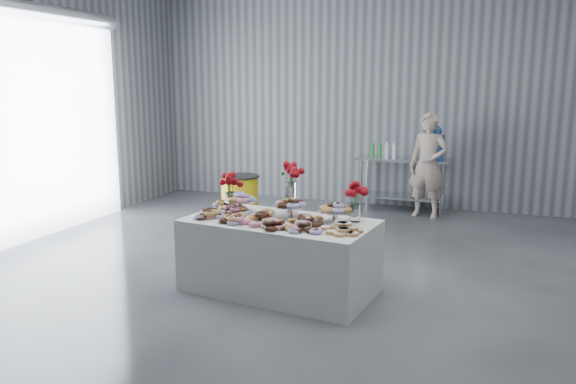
% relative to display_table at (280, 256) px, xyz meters
% --- Properties ---
extents(ground, '(9.00, 9.00, 0.00)m').
position_rel_display_table_xyz_m(ground, '(0.06, 0.07, -0.38)').
color(ground, '#35373C').
rests_on(ground, ground).
extents(room_walls, '(8.04, 9.04, 4.02)m').
position_rel_display_table_xyz_m(room_walls, '(-0.21, 0.14, 2.26)').
color(room_walls, gray).
rests_on(room_walls, ground).
extents(display_table, '(2.01, 1.23, 0.75)m').
position_rel_display_table_xyz_m(display_table, '(0.00, 0.00, 0.00)').
color(display_table, silver).
rests_on(display_table, ground).
extents(prep_table, '(1.50, 0.60, 0.90)m').
position_rel_display_table_xyz_m(prep_table, '(0.62, 4.17, 0.24)').
color(prep_table, silver).
rests_on(prep_table, ground).
extents(donut_mounds, '(1.89, 1.02, 0.09)m').
position_rel_display_table_xyz_m(donut_mounds, '(0.00, -0.05, 0.42)').
color(donut_mounds, '#BB9344').
rests_on(donut_mounds, display_table).
extents(cake_stand_left, '(0.36, 0.36, 0.17)m').
position_rel_display_table_xyz_m(cake_stand_left, '(-0.53, 0.22, 0.52)').
color(cake_stand_left, silver).
rests_on(cake_stand_left, display_table).
extents(cake_stand_mid, '(0.36, 0.36, 0.17)m').
position_rel_display_table_xyz_m(cake_stand_mid, '(0.07, 0.14, 0.52)').
color(cake_stand_mid, silver).
rests_on(cake_stand_mid, display_table).
extents(cake_stand_right, '(0.36, 0.36, 0.17)m').
position_rel_display_table_xyz_m(cake_stand_right, '(0.56, 0.08, 0.52)').
color(cake_stand_right, silver).
rests_on(cake_stand_right, display_table).
extents(danish_pile, '(0.48, 0.48, 0.11)m').
position_rel_display_table_xyz_m(danish_pile, '(0.72, -0.24, 0.43)').
color(danish_pile, white).
rests_on(danish_pile, display_table).
extents(bouquet_left, '(0.26, 0.26, 0.42)m').
position_rel_display_table_xyz_m(bouquet_left, '(-0.71, 0.34, 0.67)').
color(bouquet_left, white).
rests_on(bouquet_left, display_table).
extents(bouquet_right, '(0.26, 0.26, 0.42)m').
position_rel_display_table_xyz_m(bouquet_right, '(0.73, 0.21, 0.67)').
color(bouquet_right, white).
rests_on(bouquet_right, display_table).
extents(bouquet_center, '(0.26, 0.26, 0.57)m').
position_rel_display_table_xyz_m(bouquet_center, '(-0.00, 0.35, 0.75)').
color(bouquet_center, silver).
rests_on(bouquet_center, display_table).
extents(water_jug, '(0.28, 0.28, 0.55)m').
position_rel_display_table_xyz_m(water_jug, '(1.12, 4.17, 0.77)').
color(water_jug, '#4385E4').
rests_on(water_jug, prep_table).
extents(drink_bottles, '(0.54, 0.08, 0.27)m').
position_rel_display_table_xyz_m(drink_bottles, '(0.30, 4.07, 0.66)').
color(drink_bottles, '#268C33').
rests_on(drink_bottles, prep_table).
extents(person, '(0.68, 0.51, 1.67)m').
position_rel_display_table_xyz_m(person, '(1.06, 3.87, 0.46)').
color(person, '#CC8C93').
rests_on(person, ground).
extents(trash_barrel, '(0.60, 0.60, 0.76)m').
position_rel_display_table_xyz_m(trash_barrel, '(-1.52, 2.35, 0.01)').
color(trash_barrel, yellow).
rests_on(trash_barrel, ground).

